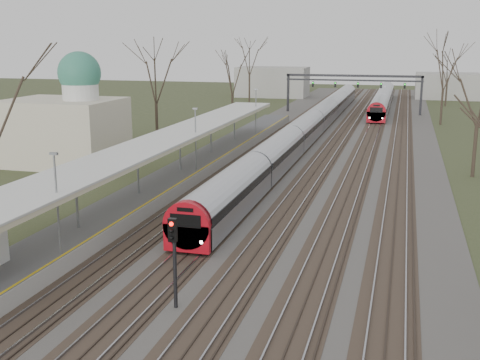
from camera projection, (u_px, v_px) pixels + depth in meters
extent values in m
cube|color=#474442|center=(326.00, 144.00, 66.25)|extent=(24.00, 160.00, 0.10)
cube|color=#4C3828|center=(272.00, 142.00, 67.78)|extent=(2.60, 160.00, 0.06)
cube|color=gray|center=(266.00, 141.00, 67.95)|extent=(0.07, 160.00, 0.12)
cube|color=gray|center=(279.00, 141.00, 67.58)|extent=(0.07, 160.00, 0.12)
cube|color=#4C3828|center=(303.00, 143.00, 66.88)|extent=(2.60, 160.00, 0.06)
cube|color=gray|center=(297.00, 142.00, 67.05)|extent=(0.07, 160.00, 0.12)
cube|color=gray|center=(310.00, 143.00, 66.68)|extent=(0.07, 160.00, 0.12)
cube|color=#4C3828|center=(335.00, 144.00, 65.98)|extent=(2.60, 160.00, 0.06)
cube|color=gray|center=(328.00, 143.00, 66.15)|extent=(0.07, 160.00, 0.12)
cube|color=gray|center=(341.00, 144.00, 65.78)|extent=(0.07, 160.00, 0.12)
cube|color=#4C3828|center=(367.00, 146.00, 65.08)|extent=(2.60, 160.00, 0.06)
cube|color=gray|center=(360.00, 145.00, 65.25)|extent=(0.07, 160.00, 0.12)
cube|color=gray|center=(374.00, 145.00, 64.88)|extent=(0.07, 160.00, 0.12)
cube|color=#4C3828|center=(400.00, 147.00, 64.18)|extent=(2.60, 160.00, 0.06)
cube|color=gray|center=(394.00, 146.00, 64.35)|extent=(0.07, 160.00, 0.12)
cube|color=gray|center=(407.00, 147.00, 63.98)|extent=(0.07, 160.00, 0.12)
cube|color=#9E9B93|center=(195.00, 167.00, 52.03)|extent=(3.50, 69.00, 1.00)
cylinder|color=slate|center=(77.00, 202.00, 33.26)|extent=(0.14, 0.14, 3.00)
cylinder|color=slate|center=(138.00, 172.00, 40.77)|extent=(0.14, 0.14, 3.00)
cylinder|color=slate|center=(180.00, 152.00, 48.29)|extent=(0.14, 0.14, 3.00)
cylinder|color=slate|center=(211.00, 137.00, 55.80)|extent=(0.14, 0.14, 3.00)
cylinder|color=slate|center=(234.00, 125.00, 63.32)|extent=(0.14, 0.14, 3.00)
cube|color=silver|center=(175.00, 134.00, 47.00)|extent=(4.10, 50.00, 0.12)
cube|color=beige|center=(175.00, 137.00, 47.04)|extent=(4.10, 50.00, 0.25)
cube|color=beige|center=(63.00, 132.00, 55.26)|extent=(10.00, 8.00, 6.00)
cylinder|color=silver|center=(80.00, 86.00, 53.80)|extent=(3.20, 3.20, 2.50)
sphere|color=#337F6C|center=(79.00, 73.00, 53.53)|extent=(3.80, 3.80, 3.80)
cube|color=black|center=(288.00, 93.00, 96.33)|extent=(0.35, 0.35, 6.00)
cube|color=black|center=(421.00, 96.00, 91.06)|extent=(0.35, 0.35, 6.00)
cube|color=black|center=(354.00, 76.00, 93.04)|extent=(21.00, 0.35, 0.35)
cube|color=black|center=(353.00, 80.00, 93.20)|extent=(21.00, 0.25, 0.25)
cube|color=black|center=(313.00, 84.00, 94.78)|extent=(0.32, 0.22, 0.85)
sphere|color=#0CFF19|center=(313.00, 83.00, 94.59)|extent=(0.16, 0.16, 0.16)
cube|color=black|center=(335.00, 85.00, 93.88)|extent=(0.32, 0.22, 0.85)
sphere|color=#0CFF19|center=(335.00, 83.00, 93.69)|extent=(0.16, 0.16, 0.16)
cube|color=black|center=(358.00, 85.00, 92.98)|extent=(0.32, 0.22, 0.85)
sphere|color=#0CFF19|center=(358.00, 83.00, 92.79)|extent=(0.16, 0.16, 0.16)
cube|color=black|center=(381.00, 85.00, 92.08)|extent=(0.32, 0.22, 0.85)
sphere|color=#0CFF19|center=(381.00, 84.00, 91.89)|extent=(0.16, 0.16, 0.16)
cube|color=black|center=(405.00, 86.00, 91.18)|extent=(0.32, 0.22, 0.85)
sphere|color=#0CFF19|center=(405.00, 84.00, 90.99)|extent=(0.16, 0.16, 0.16)
cylinder|color=#2D231C|center=(157.00, 125.00, 63.49)|extent=(0.30, 0.30, 4.95)
cylinder|color=#2D231C|center=(475.00, 151.00, 49.93)|extent=(0.30, 0.30, 4.50)
cube|color=#AAACB4|center=(314.00, 125.00, 73.91)|extent=(2.55, 90.00, 1.60)
cylinder|color=#AAACB4|center=(314.00, 120.00, 73.76)|extent=(2.60, 89.70, 2.60)
cube|color=black|center=(314.00, 119.00, 73.74)|extent=(2.62, 89.40, 0.55)
cube|color=#AD0915|center=(187.00, 238.00, 31.74)|extent=(2.55, 0.50, 1.50)
cylinder|color=#AD0915|center=(188.00, 225.00, 31.63)|extent=(2.60, 0.60, 2.60)
cube|color=black|center=(186.00, 221.00, 31.31)|extent=(1.70, 0.12, 0.70)
sphere|color=white|center=(171.00, 239.00, 31.79)|extent=(0.22, 0.22, 0.22)
sphere|color=white|center=(201.00, 242.00, 31.35)|extent=(0.22, 0.22, 0.22)
cube|color=black|center=(313.00, 132.00, 74.12)|extent=(1.80, 89.00, 0.35)
cube|color=#AAACB4|center=(383.00, 101.00, 102.85)|extent=(2.55, 45.00, 1.60)
cylinder|color=#AAACB4|center=(383.00, 97.00, 102.71)|extent=(2.60, 44.70, 2.60)
cube|color=black|center=(383.00, 97.00, 102.68)|extent=(2.62, 44.40, 0.55)
cube|color=#AD0915|center=(376.00, 117.00, 81.82)|extent=(2.55, 0.50, 1.50)
cylinder|color=#AD0915|center=(376.00, 112.00, 81.71)|extent=(2.60, 0.60, 2.60)
cube|color=black|center=(376.00, 110.00, 81.39)|extent=(1.70, 0.12, 0.70)
sphere|color=white|center=(370.00, 118.00, 81.87)|extent=(0.22, 0.22, 0.22)
sphere|color=white|center=(382.00, 118.00, 81.44)|extent=(0.22, 0.22, 0.22)
cube|color=black|center=(382.00, 107.00, 103.06)|extent=(1.80, 44.00, 0.35)
cylinder|color=black|center=(175.00, 265.00, 25.22)|extent=(0.16, 0.16, 4.00)
cube|color=black|center=(173.00, 230.00, 24.72)|extent=(0.35, 0.22, 1.00)
sphere|color=#FF0C05|center=(171.00, 224.00, 24.53)|extent=(0.18, 0.18, 0.18)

